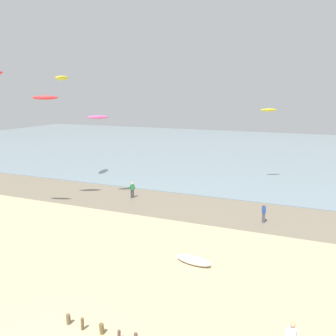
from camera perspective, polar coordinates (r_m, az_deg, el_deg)
The scene contains 9 objects.
wet_sand_strip at distance 35.93m, azimuth 5.94°, elevation -6.44°, with size 120.00×8.36×0.01m, color #7A6D59.
sea at distance 73.37m, azimuth 15.21°, elevation 2.56°, with size 160.00×70.00×0.10m, color gray.
person_by_waterline at distance 39.50m, azimuth -5.62°, elevation -3.38°, with size 0.38×0.50×1.71m.
person_left_flank at distance 33.02m, azimuth 14.76°, elevation -6.75°, with size 0.37×0.50×1.71m.
grounded_kite at distance 24.95m, azimuth 4.00°, elevation -14.20°, with size 2.53×0.91×0.51m, color white.
kite_aloft_1 at distance 38.25m, azimuth -10.92°, elevation 7.83°, with size 2.14×0.68×0.34m, color #E54C99.
kite_aloft_3 at distance 37.80m, azimuth -18.68°, elevation 10.40°, with size 2.46×0.79×0.39m, color red.
kite_aloft_4 at distance 46.34m, azimuth 15.46°, elevation 8.74°, with size 2.10×0.67×0.34m, color yellow.
kite_aloft_5 at distance 46.53m, azimuth -16.25°, elevation 13.37°, with size 3.23×1.03×0.52m, color yellow.
Camera 1 is at (10.08, -9.97, 11.12)m, focal length 38.93 mm.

